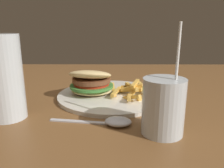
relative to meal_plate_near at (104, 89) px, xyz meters
The scene contains 5 objects.
dining_table 0.21m from the meal_plate_near, 133.04° to the left, with size 1.49×1.35×0.73m.
meal_plate_near is the anchor object (origin of this frame).
beer_glass 0.26m from the meal_plate_near, 35.53° to the left, with size 0.08×0.08×0.18m.
juice_glass 0.25m from the meal_plate_near, 118.53° to the left, with size 0.08×0.08×0.21m.
spoon 0.18m from the meal_plate_near, 99.14° to the left, with size 0.18×0.05×0.02m.
Camera 1 is at (0.09, 0.47, 0.93)m, focal length 35.00 mm.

